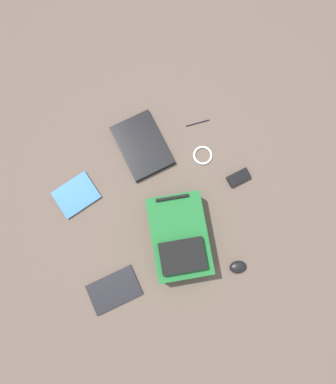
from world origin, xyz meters
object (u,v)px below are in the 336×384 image
object	(u,v)px
cable_coil	(203,155)
power_brick	(239,177)
book_manual	(76,195)
backpack	(179,238)
book_blue	(114,290)
laptop	(142,145)
pen_black	(198,123)
computer_mouse	(238,267)

from	to	relation	value
cable_coil	power_brick	xyz separation A→B (m)	(0.20, 0.13, 0.01)
book_manual	cable_coil	bearing A→B (deg)	84.27
backpack	power_brick	xyz separation A→B (m)	(-0.17, 0.45, -0.07)
backpack	power_brick	size ratio (longest dim) A/B	3.85
book_blue	power_brick	xyz separation A→B (m)	(-0.29, 0.88, 0.01)
laptop	book_blue	world-z (taller)	laptop
pen_black	computer_mouse	bearing A→B (deg)	-9.67
book_blue	computer_mouse	size ratio (longest dim) A/B	2.93
power_brick	laptop	bearing A→B (deg)	-132.53
backpack	book_manual	world-z (taller)	backpack
backpack	book_manual	distance (m)	0.63
book_blue	computer_mouse	xyz separation A→B (m)	(0.16, 0.66, 0.01)
computer_mouse	power_brick	world-z (taller)	computer_mouse
backpack	power_brick	distance (m)	0.49
laptop	power_brick	world-z (taller)	laptop
backpack	book_manual	bearing A→B (deg)	-136.19
book_blue	cable_coil	size ratio (longest dim) A/B	2.43
pen_black	cable_coil	bearing A→B (deg)	-16.21
computer_mouse	pen_black	bearing A→B (deg)	-176.38
book_manual	pen_black	distance (m)	0.81
laptop	power_brick	xyz separation A→B (m)	(0.39, 0.43, -0.00)
laptop	book_manual	size ratio (longest dim) A/B	1.46
backpack	book_blue	bearing A→B (deg)	-74.72
book_blue	pen_black	distance (m)	1.05
book_manual	pen_black	world-z (taller)	book_manual
backpack	power_brick	world-z (taller)	backpack
cable_coil	computer_mouse	bearing A→B (deg)	-7.68
pen_black	laptop	bearing A→B (deg)	-90.06
book_manual	cable_coil	world-z (taller)	book_manual
book_manual	power_brick	size ratio (longest dim) A/B	2.02
book_blue	power_brick	distance (m)	0.92
backpack	pen_black	bearing A→B (deg)	146.29
power_brick	cable_coil	bearing A→B (deg)	-146.96
laptop	computer_mouse	size ratio (longest dim) A/B	4.00
laptop	book_manual	xyz separation A→B (m)	(0.12, -0.45, -0.01)
book_manual	pen_black	bearing A→B (deg)	98.16
computer_mouse	pen_black	world-z (taller)	computer_mouse
backpack	laptop	distance (m)	0.57
pen_black	power_brick	bearing A→B (deg)	10.85
book_blue	computer_mouse	world-z (taller)	computer_mouse
cable_coil	book_blue	bearing A→B (deg)	-56.80
laptop	pen_black	world-z (taller)	laptop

